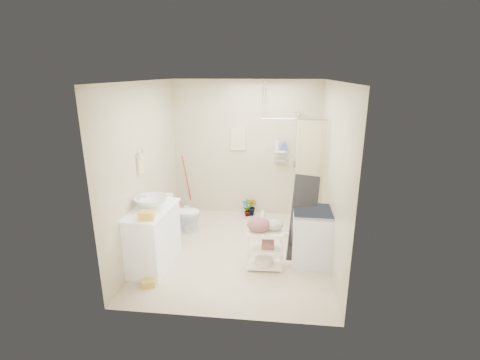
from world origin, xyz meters
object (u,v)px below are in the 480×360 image
Objects in this scene: toilet at (182,213)px; laundry_rack at (265,246)px; vanity at (152,237)px; washing_machine at (312,236)px.

toilet is 1.85m from laundry_rack.
vanity is 2.32m from washing_machine.
laundry_rack is at bearing -130.08° from toilet.
toilet is at bearing 142.14° from laundry_rack.
washing_machine reaches higher than toilet.
washing_machine is (2.30, 0.34, -0.03)m from vanity.
washing_machine reaches higher than laundry_rack.
vanity reaches higher than laundry_rack.
laundry_rack reaches higher than toilet.
laundry_rack is (1.50, -1.07, 0.02)m from toilet.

